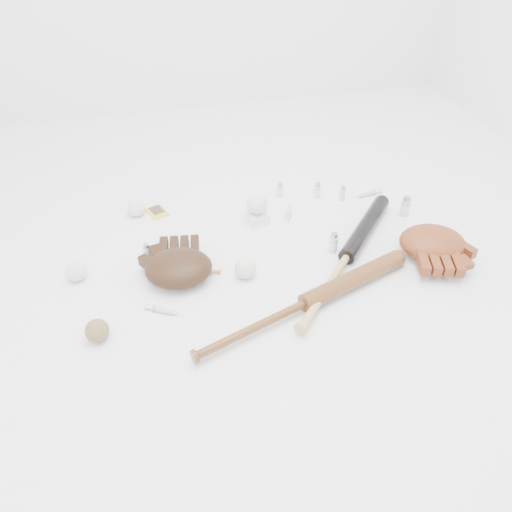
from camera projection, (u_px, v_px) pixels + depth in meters
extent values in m
plane|color=white|center=(258.00, 269.00, 1.80)|extent=(3.00, 3.00, 0.00)
cube|color=gold|center=(157.00, 212.00, 2.08)|extent=(0.10, 0.12, 0.01)
cube|color=white|center=(257.00, 217.00, 2.01)|extent=(0.09, 0.09, 0.04)
sphere|color=silver|center=(257.00, 204.00, 1.97)|extent=(0.08, 0.08, 0.08)
sphere|color=silver|center=(76.00, 271.00, 1.74)|extent=(0.07, 0.07, 0.07)
sphere|color=silver|center=(136.00, 208.00, 2.04)|extent=(0.07, 0.07, 0.07)
sphere|color=silver|center=(246.00, 268.00, 1.75)|extent=(0.08, 0.08, 0.08)
sphere|color=brown|center=(97.00, 331.00, 1.52)|extent=(0.07, 0.07, 0.07)
cylinder|color=silver|center=(280.00, 190.00, 2.16)|extent=(0.02, 0.02, 0.06)
cylinder|color=silver|center=(342.00, 193.00, 2.14)|extent=(0.03, 0.03, 0.06)
cylinder|color=silver|center=(334.00, 242.00, 1.86)|extent=(0.03, 0.03, 0.08)
cylinder|color=silver|center=(405.00, 206.00, 2.04)|extent=(0.04, 0.04, 0.08)
cylinder|color=silver|center=(147.00, 252.00, 1.82)|extent=(0.03, 0.03, 0.07)
cylinder|color=silver|center=(318.00, 190.00, 2.15)|extent=(0.03, 0.03, 0.07)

